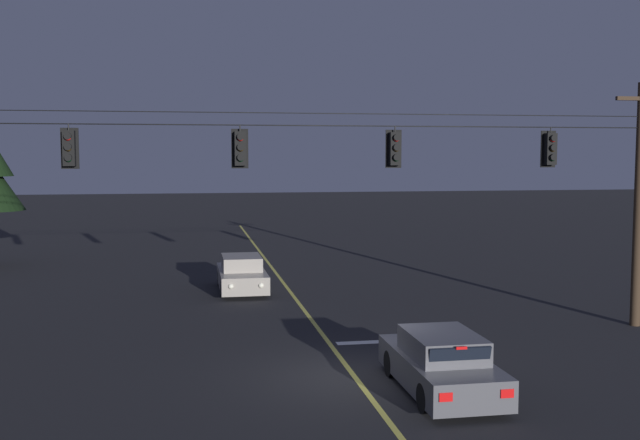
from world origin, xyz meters
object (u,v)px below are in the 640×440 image
traffic_light_leftmost (69,148)px  car_oncoming_lead (242,274)px  traffic_light_left_inner (240,148)px  car_waiting_near_lane (441,364)px  traffic_light_right_inner (551,149)px  traffic_light_centre (395,149)px

traffic_light_leftmost → car_oncoming_lead: bearing=57.9°
traffic_light_left_inner → car_waiting_near_lane: traffic_light_left_inner is taller
traffic_light_leftmost → traffic_light_right_inner: bearing=0.0°
traffic_light_leftmost → traffic_light_centre: 9.15m
car_waiting_near_lane → car_oncoming_lead: (-3.54, 13.64, -0.00)m
traffic_light_left_inner → car_oncoming_lead: size_ratio=0.28×
traffic_light_left_inner → traffic_light_right_inner: 9.41m
traffic_light_right_inner → car_waiting_near_lane: 8.94m
traffic_light_centre → car_waiting_near_lane: (-0.37, -5.28, -4.94)m
traffic_light_right_inner → car_waiting_near_lane: size_ratio=0.28×
traffic_light_centre → traffic_light_right_inner: same height
traffic_light_centre → car_oncoming_lead: traffic_light_centre is taller
car_oncoming_lead → car_waiting_near_lane: bearing=-75.4°
traffic_light_right_inner → car_oncoming_lead: bearing=136.5°
traffic_light_left_inner → car_waiting_near_lane: size_ratio=0.28×
traffic_light_right_inner → car_oncoming_lead: 13.11m
traffic_light_right_inner → car_waiting_near_lane: (-5.27, -5.28, -4.94)m
traffic_light_centre → car_waiting_near_lane: bearing=-94.0°
traffic_light_left_inner → traffic_light_right_inner: (9.41, 0.00, 0.00)m
traffic_light_left_inner → car_oncoming_lead: traffic_light_left_inner is taller
car_waiting_near_lane → car_oncoming_lead: same height
traffic_light_left_inner → traffic_light_centre: size_ratio=1.00×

